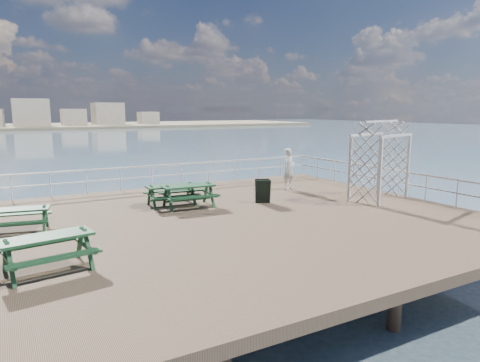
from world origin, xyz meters
The scene contains 10 objects.
ground centered at (0.00, 0.00, -0.15)m, with size 18.00×14.00×0.30m, color brown.
sea_backdrop centered at (12.54, 134.07, -0.51)m, with size 300.00×300.00×9.20m.
railing centered at (-0.07, 2.57, 0.87)m, with size 17.77×13.76×1.10m.
picnic_table_a centered at (-5.80, 1.57, 0.54)m, with size 1.96×1.70×0.84m.
picnic_table_b centered at (-0.01, 2.29, 0.61)m, with size 2.07×1.71×0.96m.
picnic_table_c centered at (-0.51, 2.81, 0.59)m, with size 1.96×1.61×0.92m.
picnic_table_d centered at (-5.34, -2.28, 0.62)m, with size 2.19×1.87×0.96m.
trellis_arbor centered at (7.43, -0.19, 1.44)m, with size 2.88×2.03×3.25m.
sandwich_board centered at (2.83, 1.50, 0.47)m, with size 0.71×0.64×0.97m.
person centered at (5.43, 3.37, 0.96)m, with size 0.70×0.46×1.92m, color silver.
Camera 1 is at (-6.05, -12.62, 3.69)m, focal length 32.00 mm.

